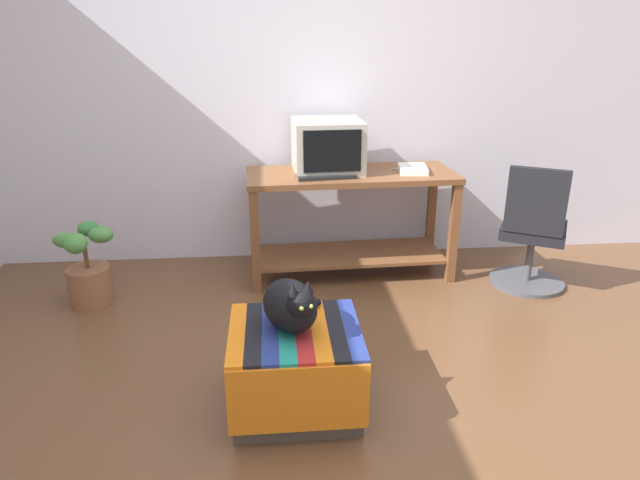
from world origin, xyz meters
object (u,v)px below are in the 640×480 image
(desk, at_px, (350,206))
(book, at_px, (413,169))
(cat, at_px, (291,305))
(tv_monitor, at_px, (327,146))
(keyboard, at_px, (326,176))
(potted_plant, at_px, (88,272))
(office_chair, at_px, (532,236))
(ottoman_with_blanket, at_px, (296,368))

(desk, xyz_separation_m, book, (0.44, -0.03, 0.27))
(cat, bearing_deg, book, 37.69)
(desk, distance_m, tv_monitor, 0.46)
(keyboard, distance_m, book, 0.64)
(desk, bearing_deg, cat, -109.71)
(desk, height_order, potted_plant, desk)
(tv_monitor, relative_size, office_chair, 0.55)
(desk, height_order, book, book)
(desk, xyz_separation_m, keyboard, (-0.19, -0.14, 0.26))
(desk, xyz_separation_m, tv_monitor, (-0.16, 0.06, 0.42))
(keyboard, xyz_separation_m, office_chair, (1.41, -0.23, -0.40))
(desk, distance_m, keyboard, 0.35)
(keyboard, distance_m, potted_plant, 1.70)
(keyboard, bearing_deg, book, 3.84)
(potted_plant, height_order, office_chair, office_chair)
(keyboard, relative_size, office_chair, 0.45)
(keyboard, xyz_separation_m, cat, (-0.30, -1.42, -0.24))
(ottoman_with_blanket, distance_m, office_chair, 2.09)
(ottoman_with_blanket, bearing_deg, office_chair, 35.31)
(desk, bearing_deg, keyboard, -146.20)
(tv_monitor, distance_m, office_chair, 1.56)
(book, distance_m, potted_plant, 2.32)
(office_chair, bearing_deg, tv_monitor, 12.00)
(desk, xyz_separation_m, ottoman_with_blanket, (-0.48, -1.57, -0.32))
(tv_monitor, xyz_separation_m, keyboard, (-0.03, -0.20, -0.16))
(keyboard, height_order, book, book)
(book, bearing_deg, keyboard, -162.75)
(book, height_order, ottoman_with_blanket, book)
(keyboard, xyz_separation_m, ottoman_with_blanket, (-0.29, -1.43, -0.57))
(tv_monitor, xyz_separation_m, cat, (-0.33, -1.63, -0.41))
(book, height_order, office_chair, office_chair)
(book, xyz_separation_m, potted_plant, (-2.23, -0.32, -0.57))
(tv_monitor, relative_size, ottoman_with_blanket, 0.81)
(tv_monitor, distance_m, keyboard, 0.26)
(desk, relative_size, ottoman_with_blanket, 2.46)
(desk, distance_m, ottoman_with_blanket, 1.67)
(tv_monitor, xyz_separation_m, potted_plant, (-1.63, -0.41, -0.72))
(tv_monitor, bearing_deg, desk, -23.04)
(keyboard, bearing_deg, office_chair, -15.38)
(cat, distance_m, potted_plant, 1.80)
(tv_monitor, relative_size, cat, 1.17)
(book, bearing_deg, desk, -176.42)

